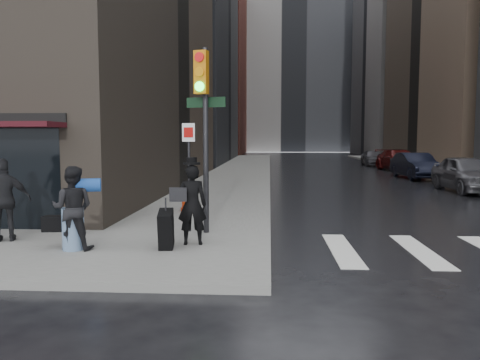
% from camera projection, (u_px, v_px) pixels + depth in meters
% --- Properties ---
extents(ground, '(140.00, 140.00, 0.00)m').
position_uv_depth(ground, '(168.00, 259.00, 9.07)').
color(ground, black).
rests_on(ground, ground).
extents(sidewalk_left, '(4.00, 50.00, 0.15)m').
position_uv_depth(sidewalk_left, '(244.00, 168.00, 35.90)').
color(sidewalk_left, slate).
rests_on(sidewalk_left, ground).
extents(sidewalk_right, '(3.00, 50.00, 0.15)m').
position_uv_depth(sidewalk_right, '(423.00, 169.00, 35.06)').
color(sidewalk_right, slate).
rests_on(sidewalk_right, ground).
extents(bldg_left_far, '(22.00, 20.00, 26.00)m').
position_uv_depth(bldg_left_far, '(171.00, 67.00, 70.36)').
color(bldg_left_far, '#5E2B20').
rests_on(bldg_left_far, ground).
extents(bldg_right_far, '(22.00, 20.00, 25.00)m').
position_uv_depth(bldg_right_far, '(446.00, 64.00, 63.98)').
color(bldg_right_far, gray).
rests_on(bldg_right_far, ground).
extents(bldg_distant, '(40.00, 12.00, 32.00)m').
position_uv_depth(bldg_distant, '(292.00, 63.00, 84.81)').
color(bldg_distant, gray).
rests_on(bldg_distant, ground).
extents(man_overcoat, '(0.95, 1.01, 1.83)m').
position_uv_depth(man_overcoat, '(187.00, 208.00, 9.52)').
color(man_overcoat, black).
rests_on(man_overcoat, ground).
extents(man_jeans, '(1.20, 0.71, 1.65)m').
position_uv_depth(man_jeans, '(72.00, 208.00, 9.15)').
color(man_jeans, black).
rests_on(man_jeans, ground).
extents(man_greycoat, '(1.12, 0.80, 1.76)m').
position_uv_depth(man_greycoat, '(5.00, 200.00, 9.91)').
color(man_greycoat, black).
rests_on(man_greycoat, ground).
extents(traffic_light, '(1.03, 0.59, 4.23)m').
position_uv_depth(traffic_light, '(202.00, 114.00, 10.59)').
color(traffic_light, black).
rests_on(traffic_light, ground).
extents(fire_hydrant, '(0.42, 0.33, 0.76)m').
position_uv_depth(fire_hydrant, '(186.00, 200.00, 14.08)').
color(fire_hydrant, '#A22709').
rests_on(fire_hydrant, ground).
extents(parked_car_1, '(1.90, 4.71, 1.60)m').
position_uv_depth(parked_car_1, '(467.00, 173.00, 20.51)').
color(parked_car_1, '#4F4F54').
rests_on(parked_car_1, ground).
extents(parked_car_2, '(1.85, 4.65, 1.51)m').
position_uv_depth(parked_car_2, '(416.00, 166.00, 27.14)').
color(parked_car_2, black).
rests_on(parked_car_2, ground).
extents(parked_car_3, '(2.70, 5.52, 1.55)m').
position_uv_depth(parked_car_3, '(399.00, 160.00, 33.69)').
color(parked_car_3, '#450E0D').
rests_on(parked_car_3, ground).
extents(parked_car_4, '(1.71, 4.06, 1.37)m').
position_uv_depth(parked_car_4, '(373.00, 158.00, 40.33)').
color(parked_car_4, '#414146').
rests_on(parked_car_4, ground).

